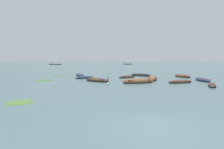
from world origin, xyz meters
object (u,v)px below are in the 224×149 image
object	(u,v)px
rowboat_1	(138,81)
rowboat_4	(212,85)
rowboat_9	(180,82)
ferry_0	(127,64)
mooring_buoy	(108,84)
rowboat_0	(182,76)
rowboat_8	(85,77)
rowboat_2	(152,78)
ferry_1	(55,64)
rowboat_5	(80,75)
rowboat_3	(97,80)
rowboat_10	(203,80)
rowboat_6	(141,75)
rowboat_7	(127,77)

from	to	relation	value
rowboat_1	rowboat_4	size ratio (longest dim) A/B	1.37
rowboat_9	ferry_0	xyz separation A→B (m)	(13.78, 143.97, 0.29)
rowboat_9	mooring_buoy	distance (m)	9.15
rowboat_4	rowboat_0	bearing A→B (deg)	80.84
rowboat_8	ferry_0	size ratio (longest dim) A/B	0.37
rowboat_2	ferry_1	size ratio (longest dim) A/B	0.47
ferry_0	ferry_1	world-z (taller)	same
mooring_buoy	rowboat_8	bearing A→B (deg)	112.97
rowboat_5	rowboat_2	bearing A→B (deg)	-33.66
rowboat_4	rowboat_8	size ratio (longest dim) A/B	1.01
rowboat_3	ferry_1	bearing A→B (deg)	106.38
rowboat_8	rowboat_10	bearing A→B (deg)	-16.27
rowboat_2	ferry_0	bearing A→B (deg)	83.41
rowboat_1	ferry_0	world-z (taller)	ferry_0
rowboat_4	ferry_0	world-z (taller)	ferry_0
rowboat_10	rowboat_2	bearing A→B (deg)	162.56
rowboat_2	rowboat_3	xyz separation A→B (m)	(-8.04, -1.63, -0.03)
rowboat_3	rowboat_6	bearing A→B (deg)	47.91
rowboat_3	ferry_1	size ratio (longest dim) A/B	0.40
rowboat_10	rowboat_3	bearing A→B (deg)	178.43
rowboat_0	rowboat_2	distance (m)	7.40
rowboat_6	ferry_0	size ratio (longest dim) A/B	0.46
rowboat_2	rowboat_9	distance (m)	4.75
rowboat_1	rowboat_10	world-z (taller)	rowboat_1
rowboat_3	rowboat_9	distance (m)	10.71
rowboat_9	rowboat_1	bearing A→B (deg)	176.97
rowboat_0	rowboat_10	world-z (taller)	rowboat_0
rowboat_1	rowboat_9	world-z (taller)	rowboat_1
rowboat_9	rowboat_10	bearing A→B (deg)	27.23
rowboat_0	rowboat_1	xyz separation A→B (m)	(-9.17, -7.74, 0.02)
rowboat_8	rowboat_1	bearing A→B (deg)	-42.46
mooring_buoy	ferry_0	bearing A→B (deg)	81.06
rowboat_7	ferry_1	xyz separation A→B (m)	(-43.48, 126.61, 0.28)
rowboat_1	ferry_1	xyz separation A→B (m)	(-43.88, 133.95, 0.22)
rowboat_0	rowboat_5	bearing A→B (deg)	168.12
rowboat_3	rowboat_4	distance (m)	13.75
rowboat_8	rowboat_9	world-z (taller)	rowboat_9
rowboat_1	rowboat_5	world-z (taller)	rowboat_1
rowboat_4	rowboat_8	xyz separation A→B (m)	(-14.63, 10.12, 0.02)
rowboat_3	rowboat_8	bearing A→B (deg)	115.37
mooring_buoy	rowboat_5	bearing A→B (deg)	110.18
rowboat_0	rowboat_10	xyz separation A→B (m)	(0.15, -5.92, -0.02)
rowboat_5	ferry_0	world-z (taller)	ferry_0
rowboat_8	ferry_0	distance (m)	139.54
rowboat_5	rowboat_10	xyz separation A→B (m)	(17.90, -9.65, -0.01)
rowboat_3	ferry_0	world-z (taller)	ferry_0
rowboat_4	rowboat_9	xyz separation A→B (m)	(-2.11, 3.19, 0.02)
rowboat_4	rowboat_10	xyz separation A→B (m)	(1.96, 5.28, 0.05)
rowboat_0	rowboat_4	distance (m)	11.35
rowboat_1	rowboat_10	distance (m)	9.49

